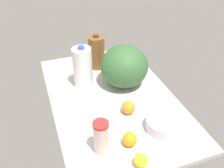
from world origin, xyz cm
name	(u,v)px	position (x,y,z in cm)	size (l,w,h in cm)	color
countertop	(112,99)	(0.00, 0.00, 1.50)	(120.00, 76.00, 3.00)	silver
mixing_bowl	(163,124)	(35.46, 16.99, 6.23)	(19.35, 19.35, 6.46)	silver
milk_jug	(83,68)	(-18.13, -13.71, 16.98)	(12.38, 12.38, 29.52)	white
chocolate_milk_jug	(97,52)	(-38.73, 1.76, 15.26)	(11.91, 11.91, 26.08)	brown
watermelon	(124,66)	(-11.20, 12.51, 16.78)	(31.28, 31.28, 27.56)	#336033
tumbler_cup	(101,137)	(38.86, -19.28, 12.46)	(7.66, 7.66, 18.84)	beige
orange_far_back	(130,139)	(39.92, -4.70, 6.68)	(7.35, 7.35, 7.35)	orange
lemon_near_front	(141,160)	(53.12, -4.59, 6.44)	(6.87, 6.87, 6.87)	yellow
lime_beside_bowl	(110,58)	(-42.38, 13.07, 5.93)	(5.86, 5.86, 5.86)	#69B52E
orange_by_jug	(128,107)	(17.21, 3.95, 6.87)	(7.75, 7.75, 7.75)	orange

